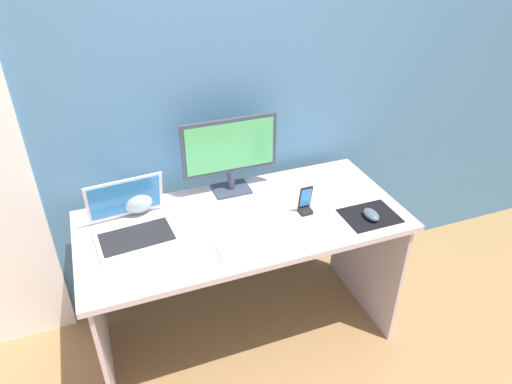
# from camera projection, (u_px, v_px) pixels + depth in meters

# --- Properties ---
(ground_plane) EXTENTS (8.00, 8.00, 0.00)m
(ground_plane) POSITION_uv_depth(u_px,v_px,m) (245.00, 332.00, 2.52)
(ground_plane) COLOR olive
(wall_back) EXTENTS (6.00, 0.04, 2.50)m
(wall_back) POSITION_uv_depth(u_px,v_px,m) (212.00, 85.00, 2.20)
(wall_back) COLOR teal
(wall_back) RESTS_ON ground_plane
(desk) EXTENTS (1.49, 0.68, 0.76)m
(desk) POSITION_uv_depth(u_px,v_px,m) (244.00, 245.00, 2.20)
(desk) COLOR beige
(desk) RESTS_ON ground_plane
(monitor) EXTENTS (0.47, 0.14, 0.39)m
(monitor) POSITION_uv_depth(u_px,v_px,m) (230.00, 152.00, 2.21)
(monitor) COLOR #343B4C
(monitor) RESTS_ON desk
(laptop) EXTENTS (0.36, 0.32, 0.23)m
(laptop) POSITION_uv_depth(u_px,v_px,m) (132.00, 224.00, 2.01)
(laptop) COLOR white
(laptop) RESTS_ON desk
(fishbowl) EXTENTS (0.17, 0.17, 0.17)m
(fishbowl) POSITION_uv_depth(u_px,v_px,m) (136.00, 196.00, 2.14)
(fishbowl) COLOR silver
(fishbowl) RESTS_ON desk
(keyboard_external) EXTENTS (0.42, 0.12, 0.01)m
(keyboard_external) POSITION_uv_depth(u_px,v_px,m) (267.00, 244.00, 1.96)
(keyboard_external) COLOR white
(keyboard_external) RESTS_ON desk
(mousepad) EXTENTS (0.25, 0.20, 0.00)m
(mousepad) POSITION_uv_depth(u_px,v_px,m) (370.00, 216.00, 2.14)
(mousepad) COLOR black
(mousepad) RESTS_ON desk
(mouse) EXTENTS (0.06, 0.10, 0.04)m
(mouse) POSITION_uv_depth(u_px,v_px,m) (371.00, 215.00, 2.11)
(mouse) COLOR #43525D
(mouse) RESTS_ON mousepad
(phone_in_dock) EXTENTS (0.06, 0.05, 0.14)m
(phone_in_dock) POSITION_uv_depth(u_px,v_px,m) (305.00, 203.00, 2.14)
(phone_in_dock) COLOR black
(phone_in_dock) RESTS_ON desk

